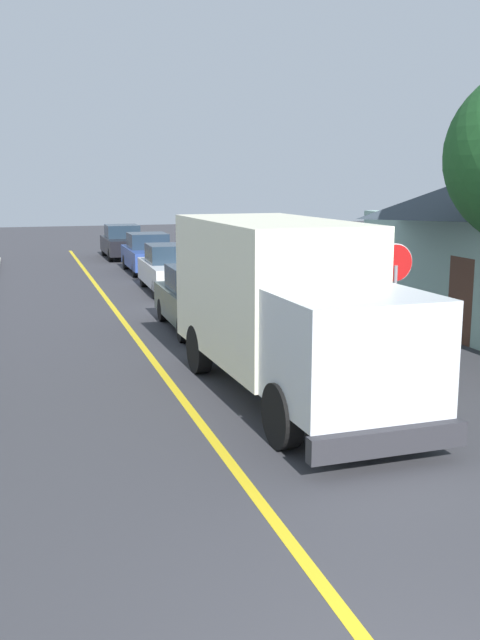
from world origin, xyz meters
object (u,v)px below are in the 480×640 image
(parked_car_near, at_px, (201,300))
(box_truck, at_px, (283,301))
(parked_car_furthest, at_px, (123,242))
(stop_sign, at_px, (395,282))
(parked_car_mid, at_px, (171,269))
(parked_car_far, at_px, (148,254))

(parked_car_near, bearing_deg, box_truck, -89.88)
(parked_car_near, height_order, parked_car_furthest, same)
(box_truck, height_order, stop_sign, box_truck)
(parked_car_mid, distance_m, stop_sign, 12.20)
(parked_car_furthest, distance_m, stop_sign, 23.77)
(parked_car_far, distance_m, stop_sign, 17.73)
(parked_car_near, distance_m, stop_sign, 6.04)
(stop_sign, bearing_deg, box_truck, -159.34)
(box_truck, distance_m, parked_car_mid, 13.06)
(parked_car_mid, xyz_separation_m, parked_car_far, (0.15, 5.63, 0.00))
(parked_car_near, relative_size, parked_car_mid, 1.00)
(parked_car_furthest, bearing_deg, box_truck, -91.03)
(parked_car_mid, relative_size, stop_sign, 1.67)
(parked_car_near, xyz_separation_m, stop_sign, (2.86, -5.21, 1.06))
(parked_car_mid, height_order, parked_car_furthest, same)
(box_truck, height_order, parked_car_furthest, box_truck)
(box_truck, relative_size, parked_car_mid, 1.64)
(parked_car_near, bearing_deg, parked_car_far, 86.66)
(stop_sign, bearing_deg, parked_car_furthest, 95.81)
(stop_sign, bearing_deg, parked_car_far, 96.94)
(parked_car_far, height_order, stop_sign, stop_sign)
(box_truck, bearing_deg, parked_car_near, 90.12)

